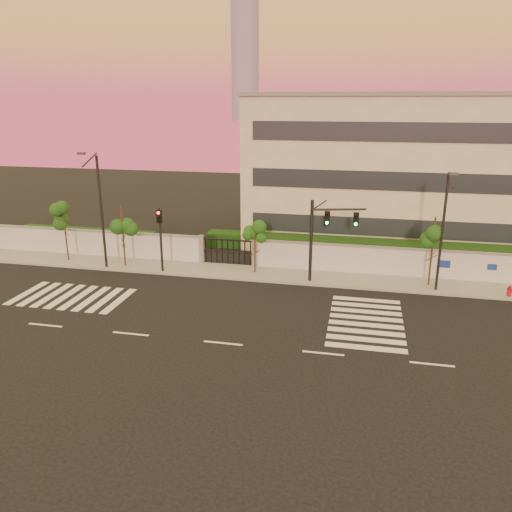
# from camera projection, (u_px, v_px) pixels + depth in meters

# --- Properties ---
(ground) EXTENTS (120.00, 120.00, 0.00)m
(ground) POSITION_uv_depth(u_px,v_px,m) (223.00, 343.00, 25.00)
(ground) COLOR black
(ground) RESTS_ON ground
(sidewalk) EXTENTS (60.00, 3.00, 0.15)m
(sidewalk) POSITION_uv_depth(u_px,v_px,m) (264.00, 274.00, 34.77)
(sidewalk) COLOR gray
(sidewalk) RESTS_ON ground
(perimeter_wall) EXTENTS (60.00, 0.36, 2.20)m
(perimeter_wall) POSITION_uv_depth(u_px,v_px,m) (269.00, 254.00, 35.86)
(perimeter_wall) COLOR #B1B3B9
(perimeter_wall) RESTS_ON ground
(hedge_row) EXTENTS (41.00, 4.25, 1.80)m
(hedge_row) POSITION_uv_depth(u_px,v_px,m) (290.00, 248.00, 38.28)
(hedge_row) COLOR black
(hedge_row) RESTS_ON ground
(institutional_building) EXTENTS (24.40, 12.40, 12.25)m
(institutional_building) POSITION_uv_depth(u_px,v_px,m) (396.00, 169.00, 41.88)
(institutional_building) COLOR #BAB59D
(institutional_building) RESTS_ON ground
(distant_skyscraper) EXTENTS (16.00, 16.00, 118.00)m
(distant_skyscraper) POSITION_uv_depth(u_px,v_px,m) (245.00, 7.00, 280.91)
(distant_skyscraper) COLOR slate
(distant_skyscraper) RESTS_ON ground
(road_markings) EXTENTS (57.00, 7.62, 0.02)m
(road_markings) POSITION_uv_depth(u_px,v_px,m) (214.00, 311.00, 28.82)
(road_markings) COLOR silver
(road_markings) RESTS_ON ground
(street_tree_b) EXTENTS (1.41, 1.12, 4.42)m
(street_tree_b) POSITION_uv_depth(u_px,v_px,m) (64.00, 220.00, 36.70)
(street_tree_b) COLOR #382314
(street_tree_b) RESTS_ON ground
(street_tree_c) EXTENTS (1.53, 1.22, 4.57)m
(street_tree_c) POSITION_uv_depth(u_px,v_px,m) (122.00, 222.00, 35.44)
(street_tree_c) COLOR #382314
(street_tree_c) RESTS_ON ground
(street_tree_d) EXTENTS (1.34, 1.07, 3.64)m
(street_tree_d) POSITION_uv_depth(u_px,v_px,m) (255.00, 237.00, 34.18)
(street_tree_d) COLOR #382314
(street_tree_d) RESTS_ON ground
(street_tree_e) EXTENTS (1.43, 1.14, 4.68)m
(street_tree_e) POSITION_uv_depth(u_px,v_px,m) (434.00, 236.00, 31.51)
(street_tree_e) COLOR #382314
(street_tree_e) RESTS_ON ground
(traffic_signal_main) EXTENTS (3.50, 0.97, 5.59)m
(traffic_signal_main) POSITION_uv_depth(u_px,v_px,m) (322.00, 232.00, 32.16)
(traffic_signal_main) COLOR black
(traffic_signal_main) RESTS_ON ground
(traffic_signal_secondary) EXTENTS (0.37, 0.35, 4.70)m
(traffic_signal_secondary) POSITION_uv_depth(u_px,v_px,m) (160.00, 232.00, 34.36)
(traffic_signal_secondary) COLOR black
(traffic_signal_secondary) RESTS_ON ground
(streetlight_west) EXTENTS (0.51, 2.04, 8.48)m
(streetlight_west) POSITION_uv_depth(u_px,v_px,m) (100.00, 207.00, 34.61)
(streetlight_west) COLOR black
(streetlight_west) RESTS_ON ground
(streetlight_east) EXTENTS (0.47, 1.88, 7.80)m
(streetlight_east) POSITION_uv_depth(u_px,v_px,m) (443.00, 228.00, 30.33)
(streetlight_east) COLOR black
(streetlight_east) RESTS_ON ground
(fire_hydrant) EXTENTS (0.33, 0.31, 0.84)m
(fire_hydrant) POSITION_uv_depth(u_px,v_px,m) (509.00, 292.00, 30.56)
(fire_hydrant) COLOR #AA0B1B
(fire_hydrant) RESTS_ON ground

